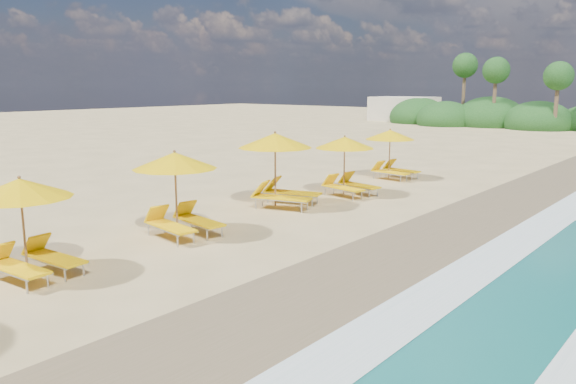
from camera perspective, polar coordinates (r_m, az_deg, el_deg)
ground at (r=16.36m, az=0.00°, el=-4.13°), size 160.00×160.00×0.00m
wet_sand at (r=14.25m, az=12.57°, el=-6.67°), size 4.00×160.00×0.01m
surf_foam at (r=13.31m, az=23.07°, el=-8.46°), size 4.00×160.00×0.01m
station_1 at (r=13.64m, az=-24.96°, el=-2.69°), size 2.58×2.42×2.28m
station_2 at (r=16.08m, az=-10.98°, el=0.38°), size 2.85×2.71×2.43m
station_3 at (r=19.60m, az=-0.76°, el=2.81°), size 3.34×3.26×2.65m
station_4 at (r=21.78m, az=6.07°, el=3.07°), size 2.78×2.65×2.32m
station_5 at (r=25.99m, az=10.59°, el=4.14°), size 2.62×2.47×2.28m
treeline at (r=61.14m, az=20.64°, el=7.14°), size 25.80×8.80×9.74m
beach_building at (r=68.25m, az=11.69°, el=8.26°), size 7.00×5.00×2.80m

